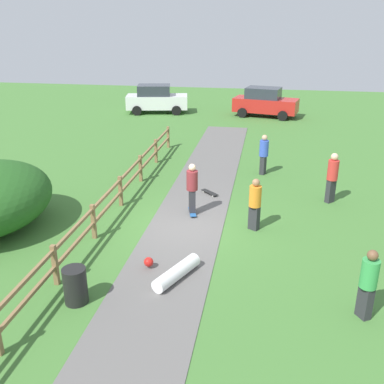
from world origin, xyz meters
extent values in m
plane|color=#427533|center=(0.00, 0.00, 0.00)|extent=(60.00, 60.00, 0.00)
cube|color=#605E5B|center=(0.00, 0.00, 0.01)|extent=(2.40, 28.00, 0.02)
cube|color=olive|center=(-2.60, -3.86, 0.55)|extent=(0.12, 0.12, 1.10)
cube|color=olive|center=(-2.60, -1.29, 0.55)|extent=(0.12, 0.12, 1.10)
cube|color=olive|center=(-2.60, 1.29, 0.55)|extent=(0.12, 0.12, 1.10)
cube|color=olive|center=(-2.60, 3.86, 0.55)|extent=(0.12, 0.12, 1.10)
cube|color=olive|center=(-2.60, 6.43, 0.55)|extent=(0.12, 0.12, 1.10)
cube|color=olive|center=(-2.60, 9.00, 0.55)|extent=(0.12, 0.12, 1.10)
cube|color=olive|center=(-2.60, 0.00, 0.50)|extent=(0.08, 18.00, 0.09)
cube|color=olive|center=(-2.60, 0.00, 0.95)|extent=(0.08, 18.00, 0.09)
cylinder|color=black|center=(-1.80, -4.49, 0.45)|extent=(0.56, 0.56, 0.90)
cube|color=#265999|center=(0.04, 0.96, 0.09)|extent=(0.41, 0.82, 0.02)
cylinder|color=silver|center=(-0.11, 1.20, 0.05)|extent=(0.05, 0.07, 0.06)
cylinder|color=silver|center=(0.03, 1.24, 0.05)|extent=(0.05, 0.07, 0.06)
cylinder|color=silver|center=(0.04, 0.67, 0.05)|extent=(0.05, 0.07, 0.06)
cylinder|color=silver|center=(0.19, 0.71, 0.05)|extent=(0.05, 0.07, 0.06)
cube|color=#2D2D33|center=(0.04, 0.96, 0.50)|extent=(0.28, 0.36, 0.80)
cylinder|color=maroon|center=(0.04, 0.96, 1.23)|extent=(0.47, 0.47, 0.66)
sphere|color=beige|center=(0.04, 0.96, 1.69)|extent=(0.24, 0.24, 0.24)
cylinder|color=white|center=(0.34, -3.13, 0.20)|extent=(1.01, 1.64, 0.36)
sphere|color=red|center=(-0.51, -2.74, 0.20)|extent=(0.26, 0.26, 0.26)
cube|color=black|center=(0.38, 2.86, 0.09)|extent=(0.72, 0.69, 0.02)
cylinder|color=silver|center=(0.64, 2.72, 0.05)|extent=(0.06, 0.06, 0.06)
cylinder|color=silver|center=(0.54, 2.61, 0.05)|extent=(0.06, 0.06, 0.06)
cylinder|color=silver|center=(0.23, 3.10, 0.05)|extent=(0.06, 0.06, 0.06)
cylinder|color=silver|center=(0.13, 2.99, 0.05)|extent=(0.06, 0.06, 0.06)
cube|color=#2D2D33|center=(4.79, -3.93, 0.40)|extent=(0.34, 0.38, 0.80)
cylinder|color=green|center=(4.79, -3.93, 1.13)|extent=(0.52, 0.52, 0.66)
sphere|color=brown|center=(4.79, -3.93, 1.58)|extent=(0.24, 0.24, 0.24)
cube|color=#2D2D33|center=(2.16, 0.15, 0.40)|extent=(0.38, 0.34, 0.80)
cylinder|color=orange|center=(2.16, 0.15, 1.13)|extent=(0.52, 0.52, 0.67)
sphere|color=#9E704C|center=(2.16, 0.15, 1.58)|extent=(0.24, 0.24, 0.24)
cube|color=#2D2D33|center=(2.31, 5.62, 0.40)|extent=(0.29, 0.37, 0.81)
cylinder|color=blue|center=(2.31, 5.62, 1.14)|extent=(0.48, 0.48, 0.67)
sphere|color=tan|center=(2.31, 5.62, 1.60)|extent=(0.24, 0.24, 0.24)
cube|color=#2D2D33|center=(4.79, 2.87, 0.43)|extent=(0.37, 0.37, 0.87)
cylinder|color=red|center=(4.79, 2.87, 1.23)|extent=(0.54, 0.54, 0.72)
sphere|color=beige|center=(4.79, 2.87, 1.73)|extent=(0.26, 0.26, 0.26)
cube|color=red|center=(2.17, 17.64, 0.77)|extent=(4.46, 2.53, 0.90)
cube|color=#2D333D|center=(1.97, 17.69, 1.57)|extent=(2.47, 1.98, 0.70)
cylinder|color=black|center=(3.67, 18.23, 0.32)|extent=(0.68, 0.37, 0.64)
cylinder|color=black|center=(3.31, 16.51, 0.32)|extent=(0.68, 0.37, 0.64)
cylinder|color=black|center=(1.03, 18.78, 0.32)|extent=(0.68, 0.37, 0.64)
cylinder|color=black|center=(0.66, 17.06, 0.32)|extent=(0.68, 0.37, 0.64)
cube|color=silver|center=(-5.32, 17.64, 0.77)|extent=(4.45, 2.46, 0.90)
cube|color=#2D333D|center=(-5.52, 17.61, 1.57)|extent=(2.46, 1.95, 0.70)
cylinder|color=black|center=(-4.16, 18.76, 0.32)|extent=(0.67, 0.36, 0.64)
cylinder|color=black|center=(-3.83, 17.04, 0.32)|extent=(0.67, 0.36, 0.64)
cylinder|color=black|center=(-6.82, 18.25, 0.32)|extent=(0.67, 0.36, 0.64)
cylinder|color=black|center=(-6.48, 16.52, 0.32)|extent=(0.67, 0.36, 0.64)
camera|label=1|loc=(2.42, -12.83, 6.32)|focal=41.86mm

